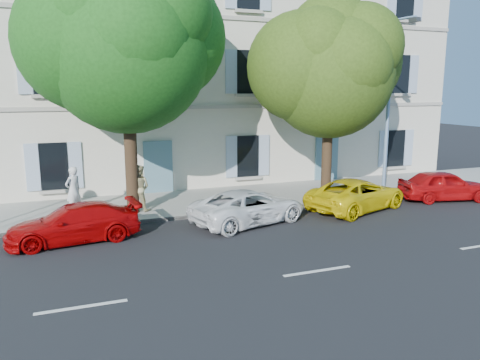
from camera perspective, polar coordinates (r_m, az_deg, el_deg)
name	(u,v)px	position (r m, az deg, el deg)	size (l,w,h in m)	color
ground	(259,230)	(16.31, 2.35, -6.10)	(90.00, 90.00, 0.00)	black
sidewalk	(219,200)	(20.31, -2.54, -2.45)	(36.00, 4.50, 0.15)	#A09E96
kerb	(237,212)	(18.32, -0.43, -3.91)	(36.00, 0.16, 0.16)	#9E998E
building	(184,66)	(25.32, -6.82, 13.64)	(28.00, 7.00, 12.00)	beige
car_red_coupe	(74,223)	(15.87, -19.58, -4.97)	(1.68, 4.14, 1.20)	#9F0405
car_white_coupe	(249,207)	(16.97, 1.09, -3.26)	(2.03, 4.41, 1.23)	white
car_yellow_supercar	(357,194)	(19.43, 14.05, -1.69)	(2.11, 4.58, 1.27)	yellow
car_red_hatchback	(444,185)	(22.33, 23.63, -0.60)	(1.57, 3.90, 1.33)	#A90A0C
tree_left	(126,51)	(17.95, -13.70, 15.09)	(6.03, 6.03, 9.35)	#3A2819
tree_right	(330,75)	(20.23, 10.88, 12.50)	(5.30, 5.30, 8.17)	#3A2819
street_lamp	(391,98)	(21.35, 17.91, 9.44)	(0.27, 1.60, 7.52)	#7293BF
pedestrian_a	(73,191)	(18.62, -19.65, -1.22)	(0.66, 0.44, 1.82)	silver
pedestrian_b	(139,188)	(18.47, -12.22, -0.95)	(0.87, 0.68, 1.80)	tan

